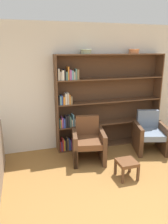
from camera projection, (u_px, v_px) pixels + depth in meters
wall_back at (85, 87)px, 4.93m from camera, size 12.00×0.06×2.75m
bookshelf at (101, 104)px, 4.98m from camera, size 2.50×0.30×2.11m
bowl_olive at (86, 51)px, 4.52m from camera, size 0.24×0.24×0.10m
bowl_stoneware at (134, 51)px, 4.84m from camera, size 0.24×0.24×0.10m
armchair_leather at (88, 141)px, 4.46m from camera, size 0.76×0.79×0.88m
armchair_cushioned at (150, 134)px, 4.87m from camera, size 0.80×0.83×0.88m
footstool at (127, 164)px, 3.85m from camera, size 0.33×0.33×0.32m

